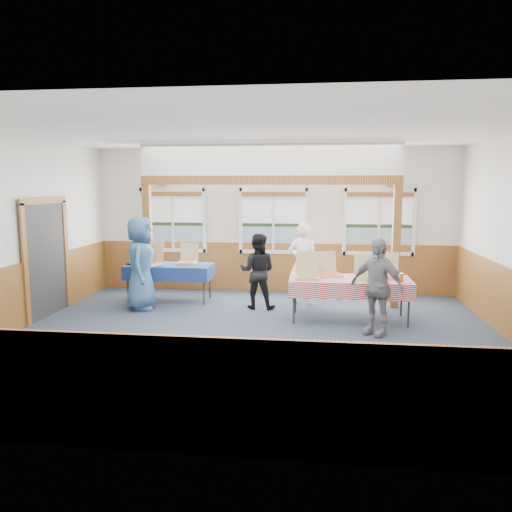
% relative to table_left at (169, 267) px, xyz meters
% --- Properties ---
extents(floor, '(8.00, 8.00, 0.00)m').
position_rel_table_left_xyz_m(floor, '(2.07, -2.34, -0.70)').
color(floor, '#2A3245').
rests_on(floor, ground).
extents(ceiling, '(8.00, 8.00, 0.00)m').
position_rel_table_left_xyz_m(ceiling, '(2.07, -2.34, 2.50)').
color(ceiling, white).
rests_on(ceiling, wall_back).
extents(wall_back, '(8.00, 0.00, 8.00)m').
position_rel_table_left_xyz_m(wall_back, '(2.07, 1.16, 0.90)').
color(wall_back, silver).
rests_on(wall_back, floor).
extents(wall_front, '(8.00, 0.00, 8.00)m').
position_rel_table_left_xyz_m(wall_front, '(2.07, -5.84, 0.90)').
color(wall_front, silver).
rests_on(wall_front, floor).
extents(wall_left, '(0.00, 8.00, 8.00)m').
position_rel_table_left_xyz_m(wall_left, '(-1.93, -2.34, 0.90)').
color(wall_left, silver).
rests_on(wall_left, floor).
extents(wainscot_back, '(7.98, 0.05, 1.10)m').
position_rel_table_left_xyz_m(wainscot_back, '(2.07, 1.14, -0.15)').
color(wainscot_back, brown).
rests_on(wainscot_back, floor).
extents(wainscot_front, '(7.98, 0.05, 1.10)m').
position_rel_table_left_xyz_m(wainscot_front, '(2.07, -5.81, -0.15)').
color(wainscot_front, brown).
rests_on(wainscot_front, floor).
extents(wainscot_left, '(0.05, 6.98, 1.10)m').
position_rel_table_left_xyz_m(wainscot_left, '(-1.90, -2.34, -0.15)').
color(wainscot_left, brown).
rests_on(wainscot_left, floor).
extents(cased_opening, '(0.06, 1.30, 2.10)m').
position_rel_table_left_xyz_m(cased_opening, '(-1.89, -1.44, 0.35)').
color(cased_opening, '#2E2E2E').
rests_on(cased_opening, wall_left).
extents(window_left, '(1.56, 0.10, 1.46)m').
position_rel_table_left_xyz_m(window_left, '(-0.23, 1.12, 0.98)').
color(window_left, white).
rests_on(window_left, wall_back).
extents(window_mid, '(1.56, 0.10, 1.46)m').
position_rel_table_left_xyz_m(window_mid, '(2.07, 1.12, 0.98)').
color(window_mid, white).
rests_on(window_mid, wall_back).
extents(window_right, '(1.56, 0.10, 1.46)m').
position_rel_table_left_xyz_m(window_right, '(4.37, 1.12, 0.98)').
color(window_right, white).
rests_on(window_right, wall_back).
extents(post_left, '(0.15, 0.15, 2.40)m').
position_rel_table_left_xyz_m(post_left, '(-0.43, -0.04, 0.50)').
color(post_left, '#5A3A14').
rests_on(post_left, floor).
extents(post_right, '(0.15, 0.15, 2.40)m').
position_rel_table_left_xyz_m(post_right, '(4.57, -0.04, 0.50)').
color(post_right, '#5A3A14').
rests_on(post_right, floor).
extents(cross_beam, '(5.15, 0.18, 0.18)m').
position_rel_table_left_xyz_m(cross_beam, '(2.07, -0.04, 1.79)').
color(cross_beam, '#5A3A14').
rests_on(cross_beam, post_left).
extents(table_left, '(1.93, 1.51, 0.76)m').
position_rel_table_left_xyz_m(table_left, '(0.00, 0.00, 0.00)').
color(table_left, '#2E2E2E').
rests_on(table_left, floor).
extents(table_right, '(2.31, 1.63, 0.76)m').
position_rel_table_left_xyz_m(table_right, '(3.63, -1.08, 0.01)').
color(table_right, '#2E2E2E').
rests_on(table_right, floor).
extents(pizza_box_a, '(0.54, 0.61, 0.47)m').
position_rel_table_left_xyz_m(pizza_box_a, '(-0.39, -0.11, 0.13)').
color(pizza_box_a, tan).
rests_on(pizza_box_a, table_left).
extents(pizza_box_b, '(0.39, 0.47, 0.42)m').
position_rel_table_left_xyz_m(pizza_box_b, '(0.35, 0.16, 0.12)').
color(pizza_box_b, tan).
rests_on(pizza_box_b, table_left).
extents(pizza_box_c, '(0.42, 0.51, 0.45)m').
position_rel_table_left_xyz_m(pizza_box_c, '(2.88, -1.17, 0.13)').
color(pizza_box_c, tan).
rests_on(pizza_box_c, table_right).
extents(pizza_box_d, '(0.51, 0.57, 0.42)m').
position_rel_table_left_xyz_m(pizza_box_d, '(3.27, -0.89, 0.12)').
color(pizza_box_d, tan).
rests_on(pizza_box_d, table_right).
extents(pizza_box_e, '(0.41, 0.49, 0.41)m').
position_rel_table_left_xyz_m(pizza_box_e, '(3.89, -1.15, 0.12)').
color(pizza_box_e, tan).
rests_on(pizza_box_e, table_right).
extents(pizza_box_f, '(0.47, 0.54, 0.44)m').
position_rel_table_left_xyz_m(pizza_box_f, '(4.29, -0.93, 0.13)').
color(pizza_box_f, tan).
rests_on(pizza_box_f, table_right).
extents(veggie_tray, '(0.37, 0.37, 0.09)m').
position_rel_table_left_xyz_m(veggie_tray, '(-0.75, 0.00, 0.09)').
color(veggie_tray, black).
rests_on(veggie_tray, table_left).
extents(drink_glass, '(0.07, 0.07, 0.15)m').
position_rel_table_left_xyz_m(drink_glass, '(4.48, -1.33, 0.13)').
color(drink_glass, '#9A5D19').
rests_on(drink_glass, table_right).
extents(woman_white, '(0.66, 0.49, 1.66)m').
position_rel_table_left_xyz_m(woman_white, '(2.77, 0.02, 0.13)').
color(woman_white, white).
rests_on(woman_white, floor).
extents(woman_black, '(0.75, 0.60, 1.47)m').
position_rel_table_left_xyz_m(woman_black, '(1.90, -0.44, 0.04)').
color(woman_black, black).
rests_on(woman_black, floor).
extents(man_blue, '(0.70, 0.96, 1.80)m').
position_rel_table_left_xyz_m(man_blue, '(-0.33, -0.78, 0.20)').
color(man_blue, '#345B83').
rests_on(man_blue, floor).
extents(person_grey, '(0.97, 0.86, 1.58)m').
position_rel_table_left_xyz_m(person_grey, '(4.00, -1.92, 0.09)').
color(person_grey, gray).
rests_on(person_grey, floor).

